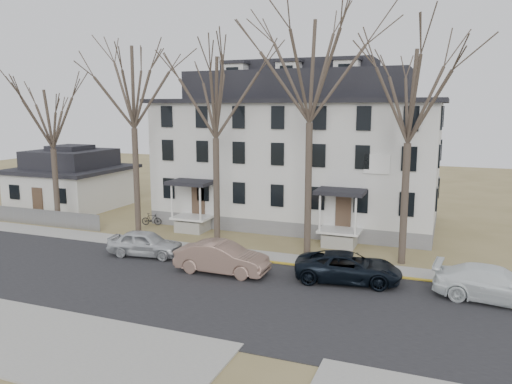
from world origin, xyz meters
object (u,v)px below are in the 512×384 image
at_px(car_white, 496,285).
at_px(small_house, 72,181).
at_px(car_tan, 222,258).
at_px(bicycle_right, 152,220).
at_px(tree_bungalow, 51,115).
at_px(bicycle_left, 190,225).
at_px(boarding_house, 299,151).
at_px(tree_far_left, 132,81).
at_px(tree_mid_right, 410,90).
at_px(tree_center, 310,64).
at_px(car_navy, 348,268).
at_px(car_silver, 145,244).
at_px(tree_mid_left, 215,92).

bearing_deg(car_white, small_house, 77.61).
relative_size(car_tan, bicycle_right, 3.34).
relative_size(tree_bungalow, bicycle_left, 6.64).
relative_size(boarding_house, bicycle_right, 13.95).
distance_m(tree_far_left, car_tan, 13.99).
bearing_deg(tree_mid_right, tree_center, 180.00).
distance_m(tree_center, car_navy, 11.61).
height_order(boarding_house, car_tan, boarding_house).
bearing_deg(tree_center, car_silver, -154.72).
height_order(car_silver, bicycle_right, car_silver).
bearing_deg(bicycle_left, car_white, -123.22).
bearing_deg(tree_mid_left, small_house, 159.97).
bearing_deg(car_navy, tree_far_left, 67.22).
bearing_deg(tree_mid_right, car_navy, -118.42).
bearing_deg(small_house, tree_far_left, -29.39).
height_order(car_tan, car_navy, car_tan).
height_order(car_silver, car_tan, car_tan).
relative_size(tree_center, car_white, 2.74).
distance_m(tree_mid_left, car_navy, 13.48).
bearing_deg(car_silver, car_navy, -97.48).
bearing_deg(boarding_house, tree_center, -69.80).
bearing_deg(small_house, car_white, -17.68).
relative_size(small_house, tree_bungalow, 0.81).
bearing_deg(boarding_house, car_tan, -90.83).
distance_m(boarding_house, car_tan, 14.15).
height_order(tree_mid_left, tree_mid_right, same).
xyz_separation_m(boarding_house, tree_mid_right, (8.50, -8.15, 4.22)).
bearing_deg(tree_mid_left, car_white, -15.11).
bearing_deg(tree_mid_right, bicycle_right, 171.93).
xyz_separation_m(boarding_house, tree_bungalow, (-16.00, -8.15, 2.74)).
xyz_separation_m(car_silver, car_tan, (5.50, -1.14, 0.07)).
xyz_separation_m(tree_mid_left, car_navy, (9.26, -4.13, -8.87)).
bearing_deg(small_house, car_tan, -30.01).
relative_size(tree_mid_left, car_white, 2.38).
xyz_separation_m(car_tan, bicycle_right, (-9.41, 7.81, -0.37)).
height_order(tree_center, car_navy, tree_center).
height_order(tree_far_left, bicycle_left, tree_far_left).
distance_m(boarding_house, tree_mid_right, 12.51).
relative_size(small_house, tree_center, 0.59).
xyz_separation_m(car_tan, car_navy, (6.46, 1.11, -0.09)).
bearing_deg(car_white, car_silver, 94.67).
xyz_separation_m(small_house, bicycle_right, (10.40, -3.63, -1.80)).
relative_size(car_white, bicycle_left, 3.30).
height_order(small_house, tree_bungalow, tree_bungalow).
distance_m(tree_center, car_tan, 11.96).
relative_size(tree_far_left, bicycle_left, 8.45).
distance_m(bicycle_left, bicycle_right, 3.47).
xyz_separation_m(tree_far_left, tree_bungalow, (-7.00, 0.00, -2.22)).
distance_m(tree_far_left, tree_mid_left, 6.05).
bearing_deg(tree_bungalow, tree_far_left, 0.00).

